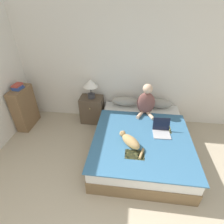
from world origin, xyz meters
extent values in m
cube|color=silver|center=(0.00, 3.76, 1.27)|extent=(5.67, 0.05, 2.55)
cube|color=brown|center=(0.46, 2.64, 0.13)|extent=(1.68, 2.12, 0.26)
cube|color=silver|center=(0.46, 2.64, 0.36)|extent=(1.65, 2.08, 0.20)
cube|color=teal|center=(0.46, 2.43, 0.47)|extent=(1.73, 1.69, 0.02)
cube|color=#B2BC70|center=(0.33, 2.04, 0.48)|extent=(0.31, 0.21, 0.01)
cube|color=#B2BC70|center=(0.83, 2.76, 0.48)|extent=(0.33, 0.26, 0.01)
ellipsoid|color=gray|center=(0.08, 3.54, 0.58)|extent=(0.63, 0.25, 0.20)
ellipsoid|color=gray|center=(0.83, 3.54, 0.58)|extent=(0.63, 0.25, 0.20)
ellipsoid|color=brown|center=(0.53, 3.27, 0.72)|extent=(0.37, 0.21, 0.49)
sphere|color=#DBB293|center=(0.53, 3.27, 1.06)|extent=(0.19, 0.19, 0.19)
cylinder|color=#DBB293|center=(0.42, 3.14, 0.52)|extent=(0.17, 0.27, 0.07)
cylinder|color=#DBB293|center=(0.63, 3.14, 0.52)|extent=(0.17, 0.27, 0.07)
ellipsoid|color=tan|center=(0.26, 2.24, 0.57)|extent=(0.39, 0.40, 0.17)
sphere|color=tan|center=(0.11, 2.39, 0.59)|extent=(0.11, 0.11, 0.11)
cone|color=tan|center=(0.09, 2.37, 0.63)|extent=(0.05, 0.05, 0.05)
cone|color=tan|center=(0.13, 2.41, 0.63)|extent=(0.05, 0.05, 0.05)
cylinder|color=tan|center=(0.44, 2.06, 0.50)|extent=(0.09, 0.21, 0.04)
cube|color=#B7B7BC|center=(0.81, 2.58, 0.49)|extent=(0.31, 0.26, 0.02)
cube|color=black|center=(0.80, 2.73, 0.62)|extent=(0.31, 0.07, 0.24)
cube|color=brown|center=(-0.70, 3.50, 0.32)|extent=(0.52, 0.37, 0.64)
sphere|color=tan|center=(-0.70, 3.31, 0.46)|extent=(0.03, 0.03, 0.03)
cylinder|color=#38383D|center=(-0.69, 3.50, 0.69)|extent=(0.16, 0.16, 0.10)
cylinder|color=#38383D|center=(-0.69, 3.50, 0.83)|extent=(0.02, 0.02, 0.18)
cone|color=white|center=(-0.69, 3.50, 1.01)|extent=(0.32, 0.32, 0.17)
cube|color=brown|center=(-2.17, 3.15, 0.47)|extent=(0.26, 0.61, 0.94)
cube|color=#334C8E|center=(-2.17, 3.15, 0.96)|extent=(0.18, 0.23, 0.03)
cube|color=#334C8E|center=(-2.18, 3.15, 0.99)|extent=(0.16, 0.19, 0.04)
cube|color=#B24238|center=(-2.18, 3.16, 1.03)|extent=(0.15, 0.22, 0.04)
camera|label=1|loc=(0.21, 0.08, 2.58)|focal=28.00mm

